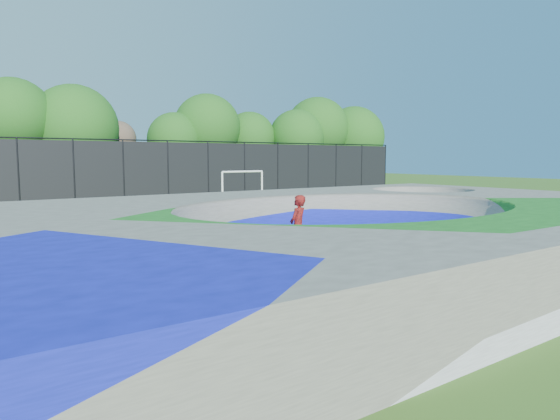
{
  "coord_description": "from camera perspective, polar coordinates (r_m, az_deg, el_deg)",
  "views": [
    {
      "loc": [
        -10.22,
        -10.76,
        2.87
      ],
      "look_at": [
        -0.5,
        3.0,
        1.1
      ],
      "focal_mm": 32.0,
      "sensor_mm": 36.0,
      "label": 1
    }
  ],
  "objects": [
    {
      "name": "ground",
      "position": [
        15.12,
        8.16,
        -5.01
      ],
      "size": [
        120.0,
        120.0,
        0.0
      ],
      "primitive_type": "plane",
      "color": "#335A19",
      "rests_on": "ground"
    },
    {
      "name": "fence",
      "position": [
        33.37,
        -17.45,
        4.4
      ],
      "size": [
        48.09,
        0.09,
        4.04
      ],
      "color": "black",
      "rests_on": "ground"
    },
    {
      "name": "skateboard",
      "position": [
        14.4,
        2.06,
        -5.4
      ],
      "size": [
        0.81,
        0.47,
        0.05
      ],
      "primitive_type": "cube",
      "rotation": [
        0.0,
        0.0,
        0.34
      ],
      "color": "black",
      "rests_on": "ground"
    },
    {
      "name": "soccer_goal",
      "position": [
        32.25,
        -4.3,
        3.4
      ],
      "size": [
        3.09,
        0.12,
        2.04
      ],
      "color": "white",
      "rests_on": "ground"
    },
    {
      "name": "skater",
      "position": [
        14.26,
        2.07,
        -1.92
      ],
      "size": [
        0.79,
        0.69,
        1.82
      ],
      "primitive_type": "imported",
      "rotation": [
        0.0,
        0.0,
        3.61
      ],
      "color": "red",
      "rests_on": "ground"
    },
    {
      "name": "treeline",
      "position": [
        38.41,
        -17.84,
        8.89
      ],
      "size": [
        52.89,
        7.71,
        8.49
      ],
      "color": "#402E20",
      "rests_on": "ground"
    },
    {
      "name": "skate_deck",
      "position": [
        14.99,
        8.2,
        -2.2
      ],
      "size": [
        22.0,
        14.0,
        1.5
      ],
      "primitive_type": "cube",
      "color": "gray",
      "rests_on": "ground"
    }
  ]
}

